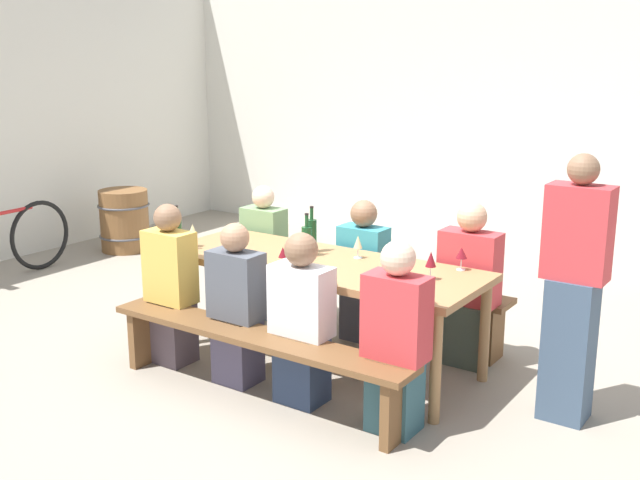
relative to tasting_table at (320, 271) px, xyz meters
The scene contains 22 objects.
ground_plane 0.68m from the tasting_table, ahead, with size 24.00×24.00×0.00m, color gray.
back_wall 3.77m from the tasting_table, 90.00° to the left, with size 14.00×0.20×3.20m, color silver.
tasting_table is the anchor object (origin of this frame).
bench_near 0.79m from the tasting_table, 90.00° to the right, with size 2.22×0.30×0.45m.
bench_far 0.79m from the tasting_table, 90.00° to the left, with size 2.22×0.30×0.45m.
wine_bottle_0 0.24m from the tasting_table, 160.33° to the left, with size 0.07×0.07×0.31m.
wine_bottle_1 1.09m from the tasting_table, 160.72° to the right, with size 0.07×0.07×0.34m.
wine_bottle_2 0.32m from the tasting_table, 138.26° to the left, with size 0.07×0.07×0.34m.
wine_glass_0 0.85m from the tasting_table, ahead, with size 0.07×0.07×0.19m.
wine_glass_1 1.04m from the tasting_table, 168.37° to the right, with size 0.07×0.07×0.17m.
wine_glass_2 0.33m from the tasting_table, 50.31° to the left, with size 0.06×0.06×0.16m.
wine_glass_3 0.33m from the tasting_table, 115.14° to the right, with size 0.06×0.06×0.14m.
wine_glass_4 0.98m from the tasting_table, 21.07° to the left, with size 0.08×0.08×0.16m.
seated_guest_near_0 1.05m from the tasting_table, 146.52° to the right, with size 0.36×0.24×1.15m.
seated_guest_near_1 0.66m from the tasting_table, 115.07° to the right, with size 0.36×0.24×1.09m.
seated_guest_near_2 0.65m from the tasting_table, 65.90° to the right, with size 0.39×0.24×1.10m.
seated_guest_near_3 1.10m from the tasting_table, 31.98° to the right, with size 0.37×0.24×1.15m.
seated_guest_far_0 1.13m from the tasting_table, 148.94° to the left, with size 0.35×0.24×1.10m.
seated_guest_far_1 0.60m from the tasting_table, 89.61° to the left, with size 0.36×0.24×1.09m.
seated_guest_far_2 1.04m from the tasting_table, 33.83° to the left, with size 0.41×0.24×1.17m.
standing_host 1.70m from the tasting_table, ahead, with size 0.36×0.24×1.61m.
wine_barrel 3.84m from the tasting_table, 158.86° to the left, with size 0.56×0.56×0.68m.
Camera 1 is at (2.89, -4.21, 2.17)m, focal length 43.10 mm.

